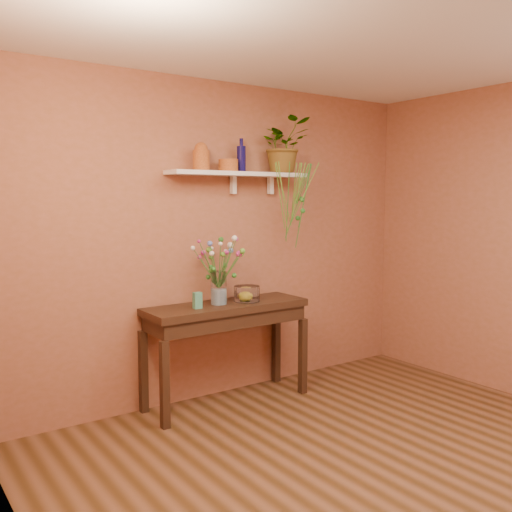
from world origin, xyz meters
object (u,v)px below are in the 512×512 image
object	(u,v)px
bouquet	(221,256)
glass_bowl	(247,294)
sideboard	(227,318)
blue_bottle	(241,158)
terracotta_jug	(201,157)
glass_vase	(219,290)
spider_plant	(284,145)

from	to	relation	value
bouquet	glass_bowl	xyz separation A→B (m)	(0.24, -0.03, -0.34)
sideboard	blue_bottle	xyz separation A→B (m)	(0.24, 0.13, 1.33)
terracotta_jug	blue_bottle	bearing A→B (deg)	3.99
terracotta_jug	glass_bowl	size ratio (longest dim) A/B	1.03
blue_bottle	glass_vase	world-z (taller)	blue_bottle
terracotta_jug	glass_vase	world-z (taller)	terracotta_jug
terracotta_jug	sideboard	bearing A→B (deg)	-31.08
spider_plant	glass_vase	world-z (taller)	spider_plant
spider_plant	glass_bowl	bearing A→B (deg)	-166.44
spider_plant	glass_vase	xyz separation A→B (m)	(-0.73, -0.09, -1.22)
terracotta_jug	glass_vase	xyz separation A→B (m)	(0.10, -0.09, -1.08)
sideboard	terracotta_jug	bearing A→B (deg)	148.92
spider_plant	glass_vase	size ratio (longest dim) A/B	1.79
terracotta_jug	spider_plant	distance (m)	0.85
glass_vase	glass_bowl	bearing A→B (deg)	-6.25
glass_bowl	glass_vase	bearing A→B (deg)	173.75
glass_vase	bouquet	size ratio (longest dim) A/B	0.56
sideboard	glass_bowl	distance (m)	0.27
terracotta_jug	blue_bottle	xyz separation A→B (m)	(0.41, 0.03, 0.01)
blue_bottle	spider_plant	size ratio (longest dim) A/B	0.58
bouquet	sideboard	bearing A→B (deg)	-10.77
terracotta_jug	bouquet	bearing A→B (deg)	-37.15
spider_plant	bouquet	xyz separation A→B (m)	(-0.71, -0.09, -0.93)
sideboard	bouquet	bearing A→B (deg)	169.23
blue_bottle	bouquet	world-z (taller)	blue_bottle
blue_bottle	glass_vase	bearing A→B (deg)	-158.40
spider_plant	bouquet	distance (m)	1.18
blue_bottle	glass_vase	size ratio (longest dim) A/B	1.04
sideboard	terracotta_jug	distance (m)	1.34
sideboard	blue_bottle	distance (m)	1.36
sideboard	glass_bowl	bearing A→B (deg)	-5.73
spider_plant	glass_vase	bearing A→B (deg)	-173.32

